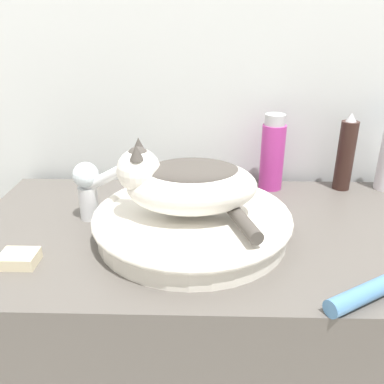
{
  "coord_description": "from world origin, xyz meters",
  "views": [
    {
      "loc": [
        -0.02,
        -0.51,
        1.25
      ],
      "look_at": [
        -0.04,
        0.25,
        0.91
      ],
      "focal_mm": 38.0,
      "sensor_mm": 36.0,
      "label": 1
    }
  ],
  "objects_px": {
    "shampoo_bottle_tall": "(272,153)",
    "cream_tube": "(368,292)",
    "cat": "(186,182)",
    "faucet": "(91,185)",
    "hairspray_can_black": "(346,154)",
    "soap_bar": "(19,259)"
  },
  "relations": [
    {
      "from": "faucet",
      "to": "soap_bar",
      "type": "distance_m",
      "value": 0.23
    },
    {
      "from": "cream_tube",
      "to": "soap_bar",
      "type": "bearing_deg",
      "value": 171.82
    },
    {
      "from": "cat",
      "to": "shampoo_bottle_tall",
      "type": "bearing_deg",
      "value": -132.56
    },
    {
      "from": "cream_tube",
      "to": "faucet",
      "type": "bearing_deg",
      "value": 151.91
    },
    {
      "from": "cream_tube",
      "to": "hairspray_can_black",
      "type": "bearing_deg",
      "value": 77.81
    },
    {
      "from": "cat",
      "to": "cream_tube",
      "type": "height_order",
      "value": "cat"
    },
    {
      "from": "shampoo_bottle_tall",
      "to": "faucet",
      "type": "bearing_deg",
      "value": -155.55
    },
    {
      "from": "shampoo_bottle_tall",
      "to": "soap_bar",
      "type": "height_order",
      "value": "shampoo_bottle_tall"
    },
    {
      "from": "soap_bar",
      "to": "faucet",
      "type": "bearing_deg",
      "value": 63.14
    },
    {
      "from": "cream_tube",
      "to": "soap_bar",
      "type": "distance_m",
      "value": 0.63
    },
    {
      "from": "shampoo_bottle_tall",
      "to": "cream_tube",
      "type": "bearing_deg",
      "value": -79.36
    },
    {
      "from": "cat",
      "to": "hairspray_can_black",
      "type": "relative_size",
      "value": 1.4
    },
    {
      "from": "hairspray_can_black",
      "to": "cream_tube",
      "type": "relative_size",
      "value": 1.27
    },
    {
      "from": "hairspray_can_black",
      "to": "cream_tube",
      "type": "distance_m",
      "value": 0.5
    },
    {
      "from": "cat",
      "to": "shampoo_bottle_tall",
      "type": "height_order",
      "value": "cat"
    },
    {
      "from": "faucet",
      "to": "cream_tube",
      "type": "bearing_deg",
      "value": -11.3
    },
    {
      "from": "shampoo_bottle_tall",
      "to": "cream_tube",
      "type": "xyz_separation_m",
      "value": [
        0.09,
        -0.48,
        -0.08
      ]
    },
    {
      "from": "cat",
      "to": "hairspray_can_black",
      "type": "bearing_deg",
      "value": -150.31
    },
    {
      "from": "shampoo_bottle_tall",
      "to": "soap_bar",
      "type": "bearing_deg",
      "value": -143.84
    },
    {
      "from": "soap_bar",
      "to": "cat",
      "type": "bearing_deg",
      "value": 20.95
    },
    {
      "from": "soap_bar",
      "to": "cream_tube",
      "type": "bearing_deg",
      "value": -8.18
    },
    {
      "from": "cat",
      "to": "hairspray_can_black",
      "type": "height_order",
      "value": "cat"
    }
  ]
}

